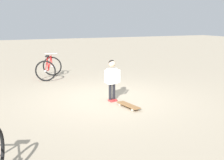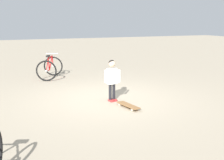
% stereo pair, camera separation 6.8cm
% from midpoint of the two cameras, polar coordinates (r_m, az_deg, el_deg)
% --- Properties ---
extents(ground_plane, '(50.00, 50.00, 0.00)m').
position_cam_midpoint_polar(ground_plane, '(7.55, -1.39, -3.65)').
color(ground_plane, tan).
extents(child_person, '(0.39, 0.21, 1.06)m').
position_cam_midpoint_polar(child_person, '(7.13, 0.28, 0.83)').
color(child_person, black).
rests_on(child_person, ground).
extents(skateboard, '(0.32, 0.74, 0.07)m').
position_cam_midpoint_polar(skateboard, '(6.72, 3.58, -5.12)').
color(skateboard, olive).
rests_on(skateboard, ground).
extents(bicycle_mid, '(1.09, 1.27, 0.85)m').
position_cam_midpoint_polar(bicycle_mid, '(10.30, -12.21, 2.45)').
color(bicycle_mid, black).
rests_on(bicycle_mid, ground).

